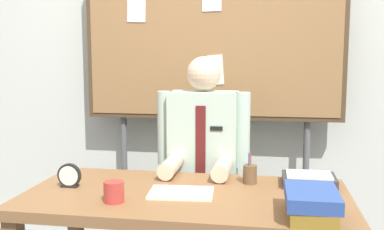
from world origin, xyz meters
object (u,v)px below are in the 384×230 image
at_px(desk, 186,212).
at_px(bulletin_board, 212,44).
at_px(person, 203,180).
at_px(book_stack, 312,203).
at_px(coffee_mug, 114,192).
at_px(paper_tray, 309,180).
at_px(desk_clock, 69,176).
at_px(pen_holder, 250,174).
at_px(open_notebook, 181,193).

xyz_separation_m(desk, bulletin_board, (-0.00, 0.96, 0.82)).
relative_size(person, book_stack, 4.55).
bearing_deg(coffee_mug, book_stack, -3.02).
xyz_separation_m(book_stack, coffee_mug, (-0.85, 0.04, -0.01)).
relative_size(person, paper_tray, 5.27).
xyz_separation_m(desk, paper_tray, (0.58, 0.23, 0.12)).
bearing_deg(book_stack, desk, 157.89).
distance_m(desk_clock, pen_holder, 0.90).
height_order(person, book_stack, person).
bearing_deg(desk, pen_holder, 36.54).
height_order(person, pen_holder, person).
height_order(desk_clock, pen_holder, pen_holder).
bearing_deg(pen_holder, person, 129.55).
bearing_deg(pen_holder, bulletin_board, 111.48).
height_order(bulletin_board, paper_tray, bulletin_board).
distance_m(person, book_stack, 0.98).
bearing_deg(open_notebook, paper_tray, 22.77).
bearing_deg(open_notebook, pen_holder, 37.34).
distance_m(desk, person, 0.57).
relative_size(desk_clock, coffee_mug, 1.27).
bearing_deg(paper_tray, desk, -158.28).
relative_size(person, coffee_mug, 14.62).
bearing_deg(person, book_stack, -55.00).
bearing_deg(desk_clock, book_stack, -11.25).
bearing_deg(pen_holder, open_notebook, -142.66).
height_order(person, coffee_mug, person).
distance_m(open_notebook, desk_clock, 0.57).
bearing_deg(book_stack, open_notebook, 160.26).
height_order(desk, desk_clock, desk_clock).
bearing_deg(bulletin_board, open_notebook, -91.03).
height_order(bulletin_board, open_notebook, bulletin_board).
bearing_deg(open_notebook, book_stack, -19.74).
relative_size(desk_clock, pen_holder, 0.74).
bearing_deg(bulletin_board, desk, -89.98).
height_order(book_stack, paper_tray, book_stack).
bearing_deg(book_stack, coffee_mug, 176.98).
bearing_deg(person, coffee_mug, -111.13).
xyz_separation_m(bulletin_board, open_notebook, (-0.02, -0.98, -0.72)).
bearing_deg(book_stack, person, 125.00).
distance_m(desk, pen_holder, 0.39).
relative_size(person, pen_holder, 8.56).
relative_size(open_notebook, coffee_mug, 3.18).
bearing_deg(person, open_notebook, -91.74).
relative_size(book_stack, paper_tray, 1.16).
bearing_deg(paper_tray, open_notebook, -157.23).
xyz_separation_m(person, bulletin_board, (-0.00, 0.39, 0.82)).
bearing_deg(paper_tray, book_stack, -93.51).
distance_m(bulletin_board, book_stack, 1.47).
relative_size(bulletin_board, open_notebook, 6.72).
relative_size(person, open_notebook, 4.59).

